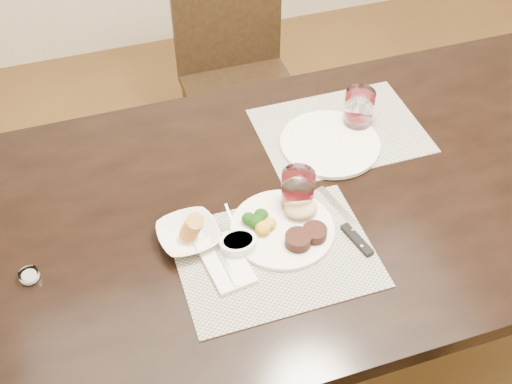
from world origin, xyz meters
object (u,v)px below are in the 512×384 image
object	(u,v)px
far_plate	(330,143)
chair_far	(236,68)
dinner_plate	(287,226)
steak_knife	(352,231)
wine_glass_near	(298,193)
cracker_bowl	(188,235)

from	to	relation	value
far_plate	chair_far	bearing A→B (deg)	93.22
chair_far	dinner_plate	world-z (taller)	chair_far
chair_far	dinner_plate	distance (m)	1.08
dinner_plate	steak_knife	bearing A→B (deg)	-12.31
wine_glass_near	steak_knife	bearing A→B (deg)	-51.52
chair_far	far_plate	distance (m)	0.82
chair_far	steak_knife	world-z (taller)	chair_far
wine_glass_near	far_plate	xyz separation A→B (m)	(0.17, 0.19, -0.04)
dinner_plate	cracker_bowl	distance (m)	0.24
chair_far	wine_glass_near	size ratio (longest dim) A/B	7.89
dinner_plate	wine_glass_near	xyz separation A→B (m)	(0.05, 0.07, 0.04)
chair_far	cracker_bowl	world-z (taller)	chair_far
dinner_plate	steak_knife	size ratio (longest dim) A/B	1.02
steak_knife	cracker_bowl	xyz separation A→B (m)	(-0.38, 0.10, 0.01)
chair_far	dinner_plate	bearing A→B (deg)	-99.66
cracker_bowl	far_plate	bearing A→B (deg)	24.96
chair_far	steak_knife	bearing A→B (deg)	-91.51
wine_glass_near	far_plate	world-z (taller)	wine_glass_near
far_plate	cracker_bowl	bearing A→B (deg)	-155.04
dinner_plate	far_plate	bearing A→B (deg)	58.30
wine_glass_near	cracker_bowl	bearing A→B (deg)	-175.56
chair_far	cracker_bowl	size ratio (longest dim) A/B	5.69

